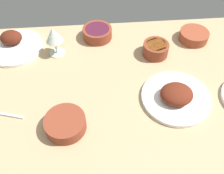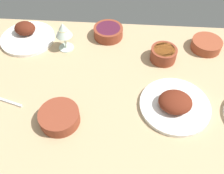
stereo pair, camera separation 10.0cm
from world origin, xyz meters
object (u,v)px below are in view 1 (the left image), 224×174
at_px(bowl_onions, 97,33).
at_px(fork_loose, 0,114).
at_px(plate_center_main, 14,44).
at_px(bowl_pasta, 194,35).
at_px(bowl_sauce, 65,123).
at_px(wine_glass, 54,36).
at_px(bowl_soup, 156,49).
at_px(plate_near_viewer, 176,96).

relative_size(bowl_onions, fork_loose, 0.78).
xyz_separation_m(plate_center_main, bowl_pasta, (0.86, -0.01, 0.01)).
distance_m(bowl_sauce, wine_glass, 0.41).
height_order(bowl_sauce, bowl_soup, bowl_soup).
xyz_separation_m(bowl_soup, fork_loose, (-0.64, -0.28, -0.03)).
bearing_deg(fork_loose, bowl_pasta, -140.24).
xyz_separation_m(bowl_soup, wine_glass, (-0.45, 0.04, 0.07)).
height_order(bowl_soup, wine_glass, wine_glass).
bearing_deg(bowl_sauce, plate_center_main, 119.23).
bearing_deg(bowl_onions, plate_center_main, -173.70).
bearing_deg(bowl_onions, bowl_soup, -29.22).
bearing_deg(plate_center_main, plate_near_viewer, -28.38).
relative_size(plate_near_viewer, bowl_pasta, 1.96).
height_order(plate_center_main, bowl_onions, plate_center_main).
bearing_deg(bowl_soup, bowl_pasta, 23.24).
relative_size(plate_center_main, bowl_soup, 2.24).
distance_m(bowl_pasta, bowl_soup, 0.22).
height_order(bowl_pasta, fork_loose, bowl_pasta).
distance_m(plate_near_viewer, bowl_pasta, 0.40).
bearing_deg(bowl_onions, wine_glass, -152.25).
relative_size(plate_center_main, wine_glass, 1.84).
bearing_deg(plate_center_main, bowl_onions, 6.30).
distance_m(plate_center_main, bowl_sauce, 0.53).
bearing_deg(bowl_soup, bowl_onions, 150.78).
xyz_separation_m(bowl_pasta, wine_glass, (-0.65, -0.04, 0.07)).
bearing_deg(bowl_sauce, bowl_soup, 42.17).
distance_m(plate_center_main, fork_loose, 0.38).
bearing_deg(wine_glass, bowl_soup, -5.58).
relative_size(bowl_sauce, wine_glass, 1.05).
bearing_deg(bowl_pasta, plate_near_viewer, -116.43).
bearing_deg(fork_loose, plate_near_viewer, -162.55).
xyz_separation_m(plate_near_viewer, fork_loose, (-0.67, -0.01, -0.02)).
relative_size(plate_near_viewer, bowl_sauce, 1.83).
xyz_separation_m(plate_near_viewer, bowl_onions, (-0.29, 0.41, 0.01)).
bearing_deg(plate_center_main, wine_glass, -15.74).
relative_size(wine_glass, fork_loose, 0.77).
relative_size(bowl_sauce, bowl_soup, 1.28).
height_order(plate_center_main, bowl_sauce, plate_center_main).
bearing_deg(bowl_onions, fork_loose, -132.31).
relative_size(bowl_pasta, bowl_onions, 0.98).
bearing_deg(bowl_sauce, wine_glass, 97.67).
bearing_deg(bowl_onions, plate_near_viewer, -55.10).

